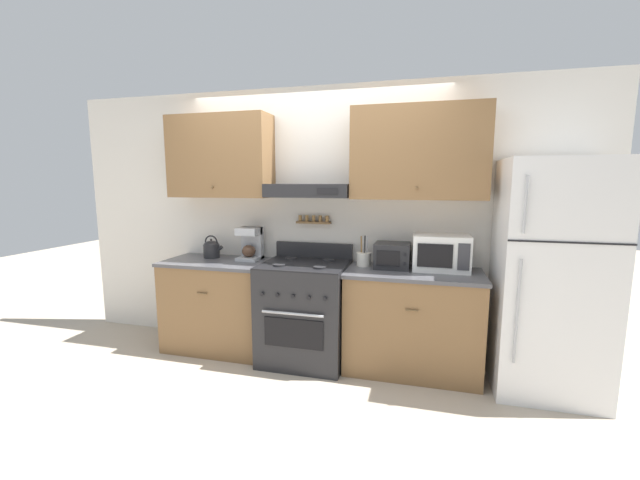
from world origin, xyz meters
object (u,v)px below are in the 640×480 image
object	(u,v)px
coffee_maker	(251,243)
utensil_crock	(364,259)
microwave	(441,252)
toaster_oven	(392,255)
stove_range	(305,311)
tea_kettle	(212,249)
refrigerator	(550,278)

from	to	relation	value
coffee_maker	utensil_crock	distance (m)	1.14
coffee_maker	microwave	size ratio (longest dim) A/B	0.68
microwave	toaster_oven	world-z (taller)	microwave
stove_range	coffee_maker	size ratio (longest dim) A/B	3.33
tea_kettle	toaster_oven	xyz separation A→B (m)	(1.81, -0.00, 0.02)
microwave	utensil_crock	world-z (taller)	microwave
stove_range	toaster_oven	xyz separation A→B (m)	(0.77, 0.15, 0.54)
refrigerator	stove_range	bearing A→B (deg)	179.61
stove_range	microwave	distance (m)	1.34
refrigerator	coffee_maker	xyz separation A→B (m)	(-2.62, 0.19, 0.14)
tea_kettle	utensil_crock	xyz separation A→B (m)	(1.55, 0.00, -0.03)
coffee_maker	tea_kettle	bearing A→B (deg)	-176.19
microwave	utensil_crock	distance (m)	0.68
refrigerator	microwave	size ratio (longest dim) A/B	3.87
refrigerator	tea_kettle	distance (m)	3.04
microwave	refrigerator	bearing A→B (deg)	-12.79
refrigerator	coffee_maker	bearing A→B (deg)	175.76
stove_range	microwave	world-z (taller)	microwave
stove_range	toaster_oven	world-z (taller)	toaster_oven
coffee_maker	utensil_crock	world-z (taller)	coffee_maker
utensil_crock	toaster_oven	distance (m)	0.26
coffee_maker	toaster_oven	bearing A→B (deg)	-1.22
coffee_maker	utensil_crock	xyz separation A→B (m)	(1.13, -0.03, -0.09)
tea_kettle	microwave	distance (m)	2.23
refrigerator	tea_kettle	xyz separation A→B (m)	(-3.04, 0.17, 0.07)
refrigerator	toaster_oven	size ratio (longest dim) A/B	5.86
stove_range	refrigerator	xyz separation A→B (m)	(2.01, -0.01, 0.45)
refrigerator	tea_kettle	world-z (taller)	refrigerator
stove_range	tea_kettle	distance (m)	1.17
coffee_maker	stove_range	bearing A→B (deg)	-16.40
microwave	coffee_maker	bearing A→B (deg)	179.68
microwave	tea_kettle	bearing A→B (deg)	-179.54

